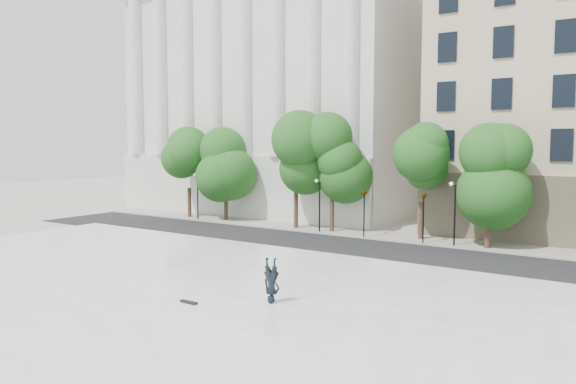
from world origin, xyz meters
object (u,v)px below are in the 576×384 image
at_px(traffic_light_west, 364,190).
at_px(skateboard, 189,302).
at_px(traffic_light_east, 424,192).
at_px(person_lying, 272,297).

xyz_separation_m(traffic_light_west, skateboard, (2.29, -21.16, -3.23)).
relative_size(traffic_light_west, skateboard, 4.86).
relative_size(traffic_light_east, skateboard, 4.92).
relative_size(traffic_light_west, person_lying, 2.18).
bearing_deg(skateboard, traffic_light_west, 98.09).
distance_m(traffic_light_west, skateboard, 21.52).
distance_m(person_lying, skateboard, 3.54).
height_order(traffic_light_west, person_lying, traffic_light_west).
height_order(traffic_light_west, traffic_light_east, traffic_light_east).
xyz_separation_m(traffic_light_east, person_lying, (0.53, -19.16, -3.06)).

